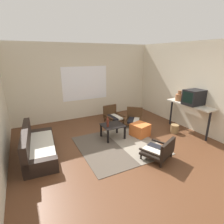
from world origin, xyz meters
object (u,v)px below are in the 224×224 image
armchair_corner (134,118)px  wicker_basket (175,129)px  coffee_table (113,127)px  couch (37,147)px  console_shelf (189,107)px  crt_television (194,97)px  armchair_by_window (113,115)px  armchair_striped_foreground (160,150)px  glass_bottle (108,123)px  clay_vase (179,97)px  ottoman_orange (140,130)px

armchair_corner → wicker_basket: size_ratio=3.17×
coffee_table → wicker_basket: 1.96m
armchair_corner → couch: bearing=-169.9°
console_shelf → crt_television: size_ratio=2.82×
coffee_table → armchair_by_window: size_ratio=0.91×
armchair_striped_foreground → console_shelf: 2.06m
armchair_by_window → armchair_striped_foreground: size_ratio=0.83×
couch → coffee_table: couch is taller
couch → crt_television: size_ratio=3.44×
couch → wicker_basket: size_ratio=7.19×
armchair_by_window → armchair_corner: bearing=-48.4°
coffee_table → armchair_corner: (1.10, 0.56, -0.09)m
armchair_by_window → glass_bottle: 1.43m
coffee_table → armchair_striped_foreground: armchair_striped_foreground is taller
armchair_by_window → clay_vase: clay_vase is taller
coffee_table → armchair_by_window: 1.28m
armchair_by_window → armchair_corner: size_ratio=0.83×
couch → glass_bottle: 1.88m
armchair_by_window → crt_television: (1.68, -1.91, 0.89)m
armchair_striped_foreground → armchair_corner: (0.65, 2.02, 0.01)m
armchair_by_window → crt_television: bearing=-48.7°
ottoman_orange → clay_vase: bearing=-0.0°
ottoman_orange → console_shelf: bearing=-16.2°
couch → console_shelf: bearing=-8.8°
armchair_striped_foreground → crt_television: crt_television is taller
couch → armchair_corner: 3.19m
coffee_table → glass_bottle: size_ratio=2.18×
clay_vase → crt_television: bearing=-90.3°
armchair_striped_foreground → armchair_corner: bearing=72.3°
coffee_table → clay_vase: bearing=-5.9°
crt_television → armchair_striped_foreground: bearing=-158.8°
ottoman_orange → glass_bottle: size_ratio=1.65×
armchair_by_window → couch: bearing=-156.5°
armchair_corner → wicker_basket: bearing=-55.1°
armchair_by_window → console_shelf: (1.68, -1.80, 0.55)m
coffee_table → console_shelf: console_shelf is taller
clay_vase → console_shelf: bearing=-90.0°
glass_bottle → armchair_by_window: bearing=57.1°
console_shelf → clay_vase: bearing=90.0°
coffee_table → console_shelf: (2.27, -0.66, 0.47)m
armchair_by_window → ottoman_orange: 1.39m
armchair_striped_foreground → clay_vase: size_ratio=2.51×
armchair_corner → wicker_basket: (0.77, -1.11, -0.11)m
crt_television → clay_vase: size_ratio=1.65×
armchair_by_window → clay_vase: size_ratio=2.09×
coffee_table → clay_vase: (2.27, -0.23, 0.70)m
armchair_corner → glass_bottle: 1.44m
couch → glass_bottle: same height
armchair_corner → console_shelf: console_shelf is taller
clay_vase → armchair_striped_foreground: bearing=-145.7°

